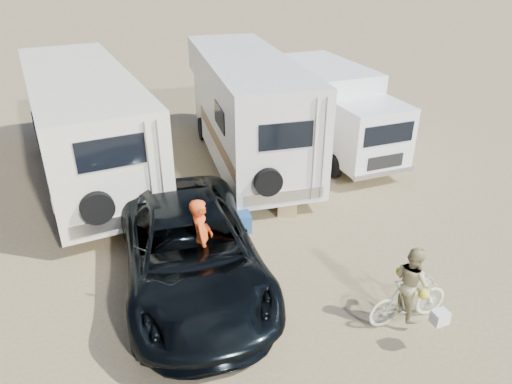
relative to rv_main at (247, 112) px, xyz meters
name	(u,v)px	position (x,y,z in m)	size (l,w,h in m)	color
ground	(337,278)	(-0.35, -6.63, -1.72)	(140.00, 140.00, 0.00)	#947F58
rv_main	(247,112)	(0.00, 0.00, 0.00)	(2.51, 7.94, 3.44)	white
rv_left	(86,128)	(-4.89, 0.58, -0.10)	(2.73, 8.76, 3.25)	beige
box_truck	(335,112)	(3.07, -0.28, -0.29)	(2.17, 6.02, 2.86)	white
dark_suv	(191,250)	(-3.33, -5.59, -0.89)	(2.75, 5.96, 1.66)	black
bike_man	(204,266)	(-3.10, -5.73, -1.28)	(0.58, 1.67, 0.88)	orange
bike_woman	(409,300)	(0.24, -8.25, -1.21)	(0.48, 1.69, 1.02)	beige
rider_man	(202,247)	(-3.10, -5.73, -0.79)	(0.68, 0.45, 1.87)	#E44A18
rider_woman	(410,289)	(0.24, -8.25, -0.97)	(0.73, 0.57, 1.50)	tan
bike_parked	(368,151)	(3.69, -1.51, -1.31)	(0.55, 1.56, 0.82)	#232623
cooler	(238,223)	(-1.72, -4.02, -1.48)	(0.60, 0.44, 0.48)	navy
crate	(287,207)	(-0.20, -3.64, -1.52)	(0.51, 0.51, 0.41)	#9C8858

